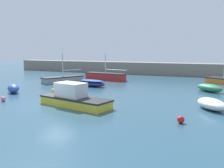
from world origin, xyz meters
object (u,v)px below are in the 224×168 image
Objects in this scene: dinghy_near_pier at (13,88)px; mooring_buoy_yellow at (54,91)px; motorboat_with_cabin at (74,98)px; rowboat_with_red_cover at (92,83)px; mooring_buoy_red at (181,120)px; mooring_buoy_pink at (3,99)px; rowboat_white_midwater at (212,104)px; sailboat_twin_hulled at (105,76)px; open_tender_yellow at (209,88)px; sailboat_short_mast at (63,79)px.

dinghy_near_pier is 4.41× the size of mooring_buoy_yellow.
motorboat_with_cabin is 5.96m from mooring_buoy_yellow.
rowboat_with_red_cover is 15.90m from mooring_buoy_red.
mooring_buoy_red reaches higher than mooring_buoy_pink.
mooring_buoy_yellow is (-14.19, 0.75, -0.13)m from rowboat_white_midwater.
sailboat_twin_hulled is (-14.31, 12.80, 0.12)m from rowboat_white_midwater.
mooring_buoy_pink is at bearing 177.93° from mooring_buoy_red.
dinghy_near_pier is 0.63× the size of rowboat_with_red_cover.
dinghy_near_pier is 9.04m from motorboat_with_cabin.
sailboat_twin_hulled is 21.42m from mooring_buoy_red.
dinghy_near_pier is at bearing 166.48° from mooring_buoy_red.
mooring_buoy_pink is (2.38, -3.50, -0.24)m from dinghy_near_pier.
mooring_buoy_yellow is at bearing 54.23° from rowboat_white_midwater.
open_tender_yellow is at bearing 169.24° from sailboat_twin_hulled.
open_tender_yellow is at bearing 115.98° from sailboat_short_mast.
mooring_buoy_red is at bearing -2.07° from mooring_buoy_pink.
rowboat_white_midwater is 19.20m from sailboat_twin_hulled.
sailboat_short_mast is at bearing -139.17° from open_tender_yellow.
mooring_buoy_pink is (-6.26, -0.84, -0.42)m from motorboat_with_cabin.
sailboat_short_mast reaches higher than mooring_buoy_yellow.
rowboat_white_midwater is 1.05× the size of open_tender_yellow.
dinghy_near_pier is at bearing 26.81° from sailboat_short_mast.
rowboat_white_midwater is 0.51× the size of sailboat_twin_hulled.
dinghy_near_pier is 0.73× the size of open_tender_yellow.
dinghy_near_pier is 4.24m from mooring_buoy_pink.
rowboat_white_midwater is at bearing 38.71° from dinghy_near_pier.
rowboat_with_red_cover reaches higher than rowboat_white_midwater.
mooring_buoy_yellow is at bearing -110.61° from open_tender_yellow.
mooring_buoy_pink is at bearing -18.15° from dinghy_near_pier.
rowboat_white_midwater is at bearing 71.01° from mooring_buoy_red.
dinghy_near_pier reaches higher than mooring_buoy_pink.
open_tender_yellow is 19.45m from mooring_buoy_pink.
mooring_buoy_red is at bearing 134.88° from sailboat_twin_hulled.
sailboat_short_mast reaches higher than open_tender_yellow.
dinghy_near_pier is 4.19m from mooring_buoy_yellow.
mooring_buoy_red is at bearing -22.01° from mooring_buoy_yellow.
mooring_buoy_yellow is (-4.61, 3.77, -0.36)m from motorboat_with_cabin.
rowboat_with_red_cover is 1.16× the size of open_tender_yellow.
sailboat_short_mast is 12.33m from mooring_buoy_pink.
mooring_buoy_yellow is 4.89m from mooring_buoy_pink.
motorboat_with_cabin is at bearing -39.27° from mooring_buoy_yellow.
open_tender_yellow is (17.76, 8.40, -0.05)m from dinghy_near_pier.
open_tender_yellow is 15.55m from mooring_buoy_yellow.
dinghy_near_pier is at bearing -164.66° from mooring_buoy_yellow.
dinghy_near_pier is at bearing -118.96° from rowboat_with_red_cover.
sailboat_short_mast is at bearing 101.33° from mooring_buoy_pink.
mooring_buoy_red is at bearing -53.40° from open_tender_yellow.
rowboat_with_red_cover is 5.87m from mooring_buoy_yellow.
motorboat_with_cabin is 8.20m from mooring_buoy_red.
rowboat_with_red_cover is at bearing 122.68° from motorboat_with_cabin.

